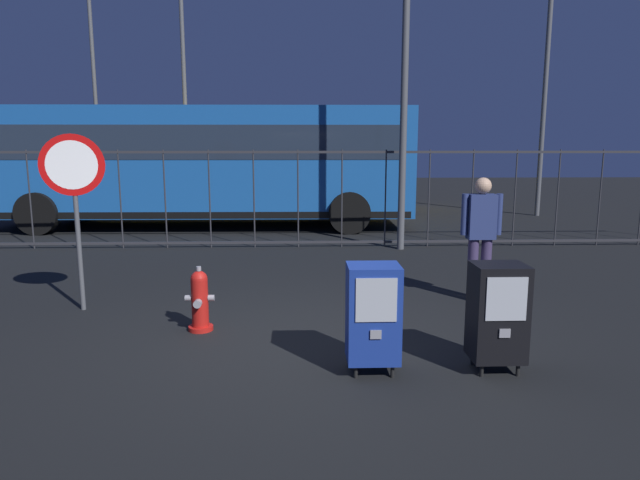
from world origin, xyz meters
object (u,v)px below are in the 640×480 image
at_px(bus_near, 202,160).
at_px(street_light_far_right, 547,59).
at_px(bus_far, 249,157).
at_px(newspaper_box_secondary, 497,312).
at_px(stop_sign, 74,185).
at_px(fire_hydrant, 200,301).
at_px(pedestrian, 481,232).
at_px(newspaper_box_primary, 373,313).
at_px(street_light_near_left, 405,56).
at_px(street_light_far_left, 94,79).
at_px(street_light_near_right, 184,77).

height_order(bus_near, street_light_far_right, street_light_far_right).
xyz_separation_m(bus_far, street_light_far_right, (8.78, -2.13, 2.82)).
relative_size(newspaper_box_secondary, stop_sign, 0.46).
distance_m(newspaper_box_secondary, street_light_far_right, 13.19).
xyz_separation_m(bus_near, street_light_far_right, (9.58, 1.96, 2.82)).
bearing_deg(newspaper_box_secondary, fire_hydrant, 157.19).
xyz_separation_m(fire_hydrant, bus_near, (-1.35, 8.22, 1.36)).
bearing_deg(pedestrian, stop_sign, -176.95).
height_order(newspaper_box_primary, pedestrian, pedestrian).
xyz_separation_m(bus_near, bus_far, (0.80, 4.09, 0.00)).
height_order(newspaper_box_secondary, bus_far, bus_far).
relative_size(fire_hydrant, street_light_near_left, 0.12).
height_order(pedestrian, bus_far, bus_far).
height_order(stop_sign, bus_near, bus_near).
bearing_deg(street_light_far_left, street_light_near_right, -24.49).
xyz_separation_m(fire_hydrant, street_light_far_right, (8.23, 10.18, 4.18)).
xyz_separation_m(street_light_far_left, street_light_far_right, (14.40, -4.33, 0.12)).
relative_size(stop_sign, bus_far, 0.21).
height_order(newspaper_box_primary, street_light_far_left, street_light_far_left).
xyz_separation_m(pedestrian, street_light_far_right, (4.67, 9.05, 3.58)).
bearing_deg(bus_near, street_light_near_left, -35.26).
bearing_deg(bus_far, street_light_near_right, 167.63).
bearing_deg(street_light_far_right, newspaper_box_primary, -119.34).
height_order(newspaper_box_secondary, street_light_far_right, street_light_far_right).
relative_size(newspaper_box_primary, street_light_near_left, 0.16).
distance_m(pedestrian, street_light_near_right, 13.75).
bearing_deg(bus_near, street_light_far_right, 12.40).
bearing_deg(street_light_far_left, fire_hydrant, -66.97).
relative_size(stop_sign, street_light_near_right, 0.30).
relative_size(newspaper_box_primary, street_light_near_right, 0.14).
relative_size(bus_near, street_light_far_left, 1.37).
bearing_deg(bus_far, street_light_far_left, 162.27).
bearing_deg(stop_sign, bus_far, 84.49).
relative_size(street_light_near_left, street_light_far_left, 0.84).
relative_size(pedestrian, street_light_near_right, 0.22).
distance_m(street_light_near_left, street_light_far_left, 13.40).
bearing_deg(street_light_far_right, bus_near, -168.45).
relative_size(fire_hydrant, street_light_near_right, 0.10).
xyz_separation_m(bus_near, street_light_near_right, (-1.32, 4.70, 2.59)).
distance_m(newspaper_box_primary, street_light_near_right, 15.32).
xyz_separation_m(newspaper_box_primary, newspaper_box_secondary, (1.16, -0.01, 0.00)).
height_order(fire_hydrant, street_light_near_right, street_light_near_right).
relative_size(pedestrian, street_light_far_left, 0.22).
relative_size(newspaper_box_secondary, street_light_near_right, 0.14).
bearing_deg(street_light_far_right, newspaper_box_secondary, -114.74).
distance_m(stop_sign, street_light_near_left, 6.68).
relative_size(street_light_near_right, street_light_far_left, 0.97).
bearing_deg(street_light_far_right, street_light_near_left, -133.86).
height_order(newspaper_box_primary, bus_near, bus_near).
relative_size(pedestrian, bus_far, 0.16).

